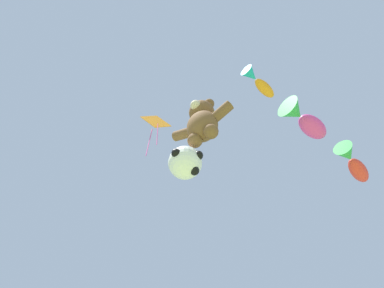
# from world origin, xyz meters

# --- Properties ---
(teddy_bear_kite) EXTENTS (2.14, 0.94, 2.17)m
(teddy_bear_kite) POSITION_xyz_m (0.08, 2.90, 11.03)
(teddy_bear_kite) COLOR brown
(soccer_ball_kite) EXTENTS (1.05, 1.04, 0.96)m
(soccer_ball_kite) POSITION_xyz_m (-0.58, 3.02, 9.51)
(soccer_ball_kite) COLOR white
(fish_kite_tangerine) EXTENTS (0.76, 1.57, 0.51)m
(fish_kite_tangerine) POSITION_xyz_m (1.93, 3.89, 13.72)
(fish_kite_tangerine) COLOR orange
(fish_kite_magenta) EXTENTS (1.49, 2.32, 1.00)m
(fish_kite_magenta) POSITION_xyz_m (2.65, 6.43, 14.03)
(fish_kite_magenta) COLOR #E53F9E
(fish_kite_crimson) EXTENTS (0.90, 2.22, 0.81)m
(fish_kite_crimson) POSITION_xyz_m (3.52, 9.24, 13.76)
(fish_kite_crimson) COLOR red
(diamond_kite) EXTENTS (0.88, 1.14, 3.26)m
(diamond_kite) POSITION_xyz_m (-2.70, 3.73, 14.97)
(diamond_kite) COLOR orange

